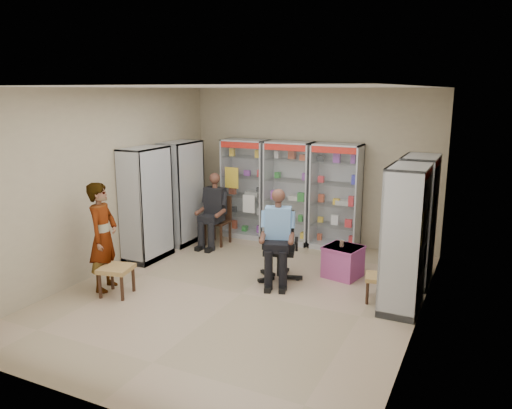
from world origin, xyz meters
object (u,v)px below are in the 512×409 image
at_px(wooden_chair, 217,221).
at_px(pink_trunk, 343,262).
at_px(standing_man, 103,237).
at_px(cabinet_back_left, 245,189).
at_px(woven_stool_a, 379,288).
at_px(cabinet_right_near, 405,239).
at_px(cabinet_back_right, 336,197).
at_px(seated_shopkeeper, 278,238).
at_px(cabinet_back_mid, 289,193).
at_px(cabinet_right_far, 417,220).
at_px(cabinet_left_near, 146,204).
at_px(woven_stool_b, 117,281).
at_px(cabinet_left_far, 182,193).
at_px(office_chair, 279,247).

relative_size(wooden_chair, pink_trunk, 1.78).
height_order(pink_trunk, standing_man, standing_man).
bearing_deg(cabinet_back_left, woven_stool_a, -33.46).
bearing_deg(cabinet_right_near, cabinet_back_left, 57.72).
height_order(cabinet_back_right, seated_shopkeeper, cabinet_back_right).
bearing_deg(cabinet_back_mid, cabinet_back_right, 0.00).
distance_m(seated_shopkeeper, standing_man, 2.66).
bearing_deg(cabinet_right_far, cabinet_left_near, 101.41).
height_order(cabinet_right_near, woven_stool_a, cabinet_right_near).
relative_size(cabinet_right_far, pink_trunk, 3.78).
bearing_deg(wooden_chair, cabinet_left_near, -117.61).
height_order(cabinet_right_far, woven_stool_b, cabinet_right_far).
xyz_separation_m(cabinet_back_left, cabinet_back_right, (1.90, 0.00, 0.00)).
bearing_deg(pink_trunk, cabinet_back_mid, 137.32).
bearing_deg(wooden_chair, cabinet_back_right, 18.75).
xyz_separation_m(cabinet_right_far, cabinet_left_far, (-4.46, 0.20, 0.00)).
distance_m(pink_trunk, woven_stool_b, 3.54).
distance_m(cabinet_back_left, cabinet_back_right, 1.90).
distance_m(cabinet_left_near, standing_man, 1.45).
relative_size(cabinet_left_far, office_chair, 1.83).
xyz_separation_m(cabinet_back_left, standing_man, (-0.65, -3.44, -0.18)).
height_order(cabinet_right_far, wooden_chair, cabinet_right_far).
bearing_deg(cabinet_back_right, cabinet_back_left, 180.00).
bearing_deg(cabinet_left_near, woven_stool_b, 21.34).
bearing_deg(cabinet_back_mid, pink_trunk, -42.68).
relative_size(office_chair, seated_shopkeeper, 0.79).
height_order(cabinet_back_left, cabinet_back_mid, same).
height_order(seated_shopkeeper, woven_stool_a, seated_shopkeeper).
relative_size(cabinet_back_left, cabinet_left_far, 1.00).
xyz_separation_m(woven_stool_a, woven_stool_b, (-3.53, -1.45, 0.03)).
bearing_deg(cabinet_left_far, woven_stool_a, 73.99).
bearing_deg(cabinet_back_left, cabinet_back_mid, 0.00).
height_order(cabinet_back_left, woven_stool_a, cabinet_back_left).
distance_m(cabinet_back_right, cabinet_left_far, 2.98).
bearing_deg(office_chair, cabinet_right_far, 4.93).
bearing_deg(cabinet_back_left, cabinet_right_far, -17.75).
bearing_deg(cabinet_right_far, cabinet_back_right, 55.27).
distance_m(seated_shopkeeper, pink_trunk, 1.16).
bearing_deg(cabinet_right_far, cabinet_back_mid, 66.35).
height_order(wooden_chair, woven_stool_a, wooden_chair).
relative_size(cabinet_right_far, seated_shopkeeper, 1.43).
height_order(cabinet_left_far, seated_shopkeeper, cabinet_left_far).
distance_m(cabinet_back_mid, cabinet_back_right, 0.95).
height_order(woven_stool_b, standing_man, standing_man).
distance_m(cabinet_left_near, woven_stool_b, 1.82).
height_order(seated_shopkeeper, pink_trunk, seated_shopkeeper).
bearing_deg(pink_trunk, standing_man, -146.83).
distance_m(cabinet_right_far, woven_stool_b, 4.63).
relative_size(cabinet_back_right, office_chair, 1.83).
bearing_deg(standing_man, wooden_chair, -24.06).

